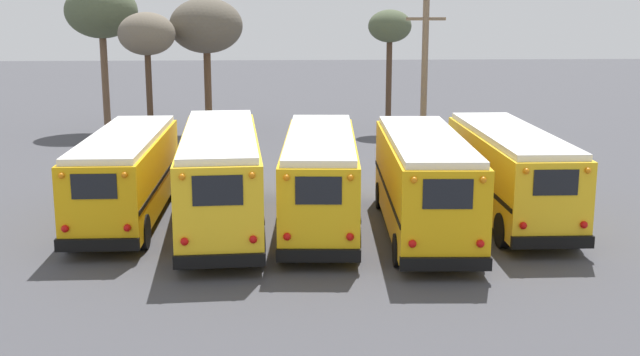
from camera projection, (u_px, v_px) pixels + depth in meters
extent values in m
plane|color=#424247|center=(320.00, 225.00, 27.10)|extent=(160.00, 160.00, 0.00)
cube|color=#EAAA0F|center=(127.00, 175.00, 27.37)|extent=(2.38, 9.34, 2.44)
cube|color=white|center=(125.00, 137.00, 27.09)|extent=(2.20, 8.97, 0.20)
cube|color=black|center=(97.00, 245.00, 23.00)|extent=(2.39, 0.21, 0.36)
cube|color=black|center=(94.00, 187.00, 22.66)|extent=(1.29, 0.04, 0.73)
sphere|color=red|center=(65.00, 229.00, 22.85)|extent=(0.22, 0.22, 0.22)
sphere|color=orange|center=(61.00, 176.00, 22.52)|extent=(0.18, 0.18, 0.18)
sphere|color=red|center=(127.00, 228.00, 22.93)|extent=(0.22, 0.22, 0.22)
sphere|color=orange|center=(124.00, 175.00, 22.60)|extent=(0.18, 0.18, 0.18)
cube|color=black|center=(92.00, 181.00, 27.36)|extent=(0.06, 9.15, 0.14)
cube|color=black|center=(162.00, 180.00, 27.47)|extent=(0.06, 9.15, 0.14)
cylinder|color=black|center=(116.00, 184.00, 30.83)|extent=(0.28, 1.08, 1.08)
cylinder|color=black|center=(173.00, 183.00, 30.93)|extent=(0.28, 1.08, 1.08)
cylinder|color=black|center=(71.00, 233.00, 24.26)|extent=(0.28, 1.08, 1.08)
cylinder|color=black|center=(144.00, 232.00, 24.36)|extent=(0.28, 1.08, 1.08)
cube|color=yellow|center=(221.00, 177.00, 26.32)|extent=(3.04, 10.36, 2.73)
cube|color=white|center=(219.00, 133.00, 26.01)|extent=(2.82, 9.94, 0.20)
cube|color=black|center=(220.00, 261.00, 21.57)|extent=(2.49, 0.35, 0.36)
cube|color=black|center=(218.00, 191.00, 21.18)|extent=(1.34, 0.11, 0.82)
sphere|color=red|center=(184.00, 242.00, 21.34)|extent=(0.22, 0.22, 0.22)
sphere|color=orange|center=(182.00, 177.00, 20.96)|extent=(0.18, 0.18, 0.18)
sphere|color=red|center=(253.00, 239.00, 21.54)|extent=(0.22, 0.22, 0.22)
sphere|color=orange|center=(252.00, 175.00, 21.16)|extent=(0.18, 0.18, 0.18)
cube|color=black|center=(183.00, 184.00, 26.23)|extent=(0.62, 10.01, 0.14)
cube|color=black|center=(258.00, 182.00, 26.50)|extent=(0.62, 10.01, 0.14)
cylinder|color=black|center=(192.00, 188.00, 30.16)|extent=(0.34, 1.09, 1.08)
cylinder|color=black|center=(253.00, 186.00, 30.41)|extent=(0.34, 1.09, 1.08)
cylinder|color=black|center=(180.00, 248.00, 22.75)|extent=(0.34, 1.09, 1.08)
cylinder|color=black|center=(260.00, 245.00, 23.00)|extent=(0.34, 1.09, 1.08)
cube|color=yellow|center=(320.00, 179.00, 26.65)|extent=(2.88, 9.68, 2.60)
cube|color=white|center=(320.00, 137.00, 26.35)|extent=(2.68, 9.29, 0.20)
cube|color=black|center=(319.00, 255.00, 22.18)|extent=(2.37, 0.34, 0.36)
cube|color=black|center=(319.00, 191.00, 21.81)|extent=(1.27, 0.11, 0.78)
sphere|color=red|center=(287.00, 237.00, 22.07)|extent=(0.22, 0.22, 0.22)
sphere|color=orange|center=(286.00, 178.00, 21.71)|extent=(0.18, 0.18, 0.18)
sphere|color=red|center=(350.00, 237.00, 22.05)|extent=(0.22, 0.22, 0.22)
sphere|color=orange|center=(351.00, 178.00, 21.69)|extent=(0.18, 0.18, 0.18)
cube|color=black|center=(285.00, 184.00, 26.70)|extent=(0.59, 9.35, 0.14)
cube|color=black|center=(355.00, 184.00, 26.68)|extent=(0.59, 9.35, 0.14)
cylinder|color=black|center=(293.00, 189.00, 30.31)|extent=(0.34, 0.97, 0.95)
cylinder|color=black|center=(350.00, 189.00, 30.29)|extent=(0.34, 0.97, 0.95)
cylinder|color=black|center=(282.00, 242.00, 23.51)|extent=(0.34, 0.97, 0.95)
cylinder|color=black|center=(356.00, 243.00, 23.49)|extent=(0.34, 0.97, 0.95)
cube|color=#EAAA0F|center=(424.00, 183.00, 25.75)|extent=(2.83, 9.32, 2.70)
cube|color=white|center=(425.00, 138.00, 25.44)|extent=(2.62, 8.94, 0.20)
cube|color=black|center=(446.00, 264.00, 21.46)|extent=(2.47, 0.31, 0.36)
cube|color=black|center=(448.00, 194.00, 21.07)|extent=(1.33, 0.09, 0.81)
sphere|color=red|center=(412.00, 244.00, 21.32)|extent=(0.22, 0.22, 0.22)
sphere|color=orange|center=(414.00, 180.00, 20.95)|extent=(0.18, 0.18, 0.18)
sphere|color=red|center=(480.00, 244.00, 21.33)|extent=(0.22, 0.22, 0.22)
sphere|color=orange|center=(483.00, 180.00, 20.96)|extent=(0.18, 0.18, 0.18)
cube|color=black|center=(386.00, 189.00, 25.79)|extent=(0.43, 9.03, 0.14)
cube|color=black|center=(462.00, 189.00, 25.80)|extent=(0.43, 9.03, 0.14)
cylinder|color=black|center=(380.00, 195.00, 29.23)|extent=(0.32, 0.96, 0.95)
cylinder|color=black|center=(442.00, 195.00, 29.24)|extent=(0.32, 0.96, 0.95)
cylinder|color=black|center=(398.00, 250.00, 22.77)|extent=(0.32, 0.96, 0.95)
cylinder|color=black|center=(478.00, 250.00, 22.78)|extent=(0.32, 0.96, 0.95)
cube|color=yellow|center=(509.00, 172.00, 27.67)|extent=(2.42, 9.47, 2.51)
cube|color=white|center=(511.00, 133.00, 27.38)|extent=(2.23, 9.09, 0.20)
cube|color=black|center=(552.00, 242.00, 23.25)|extent=(2.42, 0.21, 0.36)
cube|color=black|center=(556.00, 183.00, 22.90)|extent=(1.31, 0.04, 0.75)
sphere|color=red|center=(523.00, 226.00, 23.09)|extent=(0.22, 0.22, 0.22)
sphere|color=orange|center=(526.00, 171.00, 22.75)|extent=(0.18, 0.18, 0.18)
sphere|color=red|center=(584.00, 225.00, 23.17)|extent=(0.22, 0.22, 0.22)
sphere|color=orange|center=(588.00, 171.00, 22.83)|extent=(0.18, 0.18, 0.18)
cube|color=black|center=(475.00, 178.00, 27.66)|extent=(0.07, 9.27, 0.14)
cube|color=black|center=(543.00, 177.00, 27.77)|extent=(0.07, 9.27, 0.14)
cylinder|color=black|center=(455.00, 182.00, 31.20)|extent=(0.29, 1.08, 1.08)
cylinder|color=black|center=(512.00, 181.00, 31.30)|extent=(0.29, 1.08, 1.08)
cylinder|color=black|center=(502.00, 230.00, 24.52)|extent=(0.29, 1.08, 1.08)
cylinder|color=black|center=(574.00, 230.00, 24.61)|extent=(0.29, 1.08, 1.08)
cylinder|color=#75604C|center=(424.00, 83.00, 36.73)|extent=(0.29, 0.29, 7.55)
cube|color=#75604C|center=(426.00, 19.00, 36.12)|extent=(1.80, 0.14, 0.14)
cylinder|color=brown|center=(105.00, 81.00, 46.95)|extent=(0.41, 0.41, 5.75)
ellipsoid|color=#4C563D|center=(101.00, 11.00, 46.09)|extent=(4.15, 4.15, 3.11)
cylinder|color=#473323|center=(389.00, 85.00, 46.65)|extent=(0.33, 0.33, 5.37)
ellipsoid|color=#4C563D|center=(390.00, 26.00, 45.93)|extent=(2.49, 2.49, 1.87)
cylinder|color=#473323|center=(149.00, 95.00, 43.59)|extent=(0.34, 0.34, 4.89)
ellipsoid|color=#6B6051|center=(147.00, 34.00, 42.89)|extent=(3.06, 3.06, 2.29)
cylinder|color=brown|center=(208.00, 90.00, 46.00)|extent=(0.41, 0.41, 4.96)
ellipsoid|color=#5B5447|center=(206.00, 26.00, 45.23)|extent=(4.13, 4.13, 3.10)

